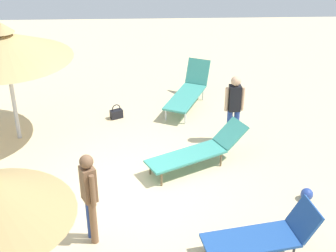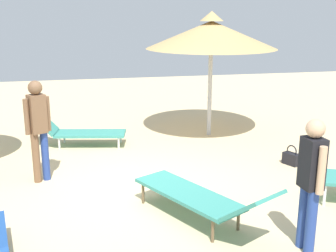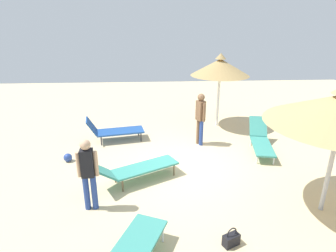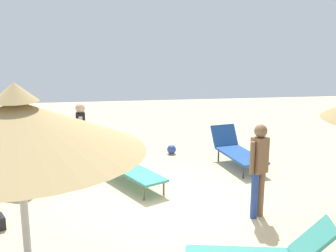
# 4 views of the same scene
# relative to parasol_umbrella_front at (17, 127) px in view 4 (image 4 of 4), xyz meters

# --- Properties ---
(ground) EXTENTS (24.00, 24.00, 0.10)m
(ground) POSITION_rel_parasol_umbrella_front_xyz_m (2.19, 2.79, -2.40)
(ground) COLOR beige
(parasol_umbrella_front) EXTENTS (2.98, 2.98, 2.87)m
(parasol_umbrella_front) POSITION_rel_parasol_umbrella_front_xyz_m (0.00, 0.00, 0.00)
(parasol_umbrella_front) COLOR #B2B2B7
(parasol_umbrella_front) RESTS_ON ground
(lounge_chair_far_right) EXTENTS (1.04, 2.02, 0.88)m
(lounge_chair_far_right) POSITION_rel_parasol_umbrella_front_xyz_m (4.16, 5.10, -1.95)
(lounge_chair_far_right) COLOR #1E478C
(lounge_chair_far_right) RESTS_ON ground
(lounge_chair_near_right) EXTENTS (1.61, 2.35, 0.82)m
(lounge_chair_near_right) POSITION_rel_parasol_umbrella_front_xyz_m (1.40, 4.23, -1.95)
(lounge_chair_near_right) COLOR teal
(lounge_chair_near_right) RESTS_ON ground
(person_standing_edge) EXTENTS (0.24, 0.46, 1.68)m
(person_standing_edge) POSITION_rel_parasol_umbrella_front_xyz_m (0.34, 5.13, -1.39)
(person_standing_edge) COLOR navy
(person_standing_edge) RESTS_ON ground
(person_standing_near_left) EXTENTS (0.41, 0.32, 1.77)m
(person_standing_near_left) POSITION_rel_parasol_umbrella_front_xyz_m (3.70, 2.15, -1.34)
(person_standing_near_left) COLOR brown
(person_standing_near_left) RESTS_ON ground
(beach_ball) EXTENTS (0.25, 0.25, 0.25)m
(beach_ball) POSITION_rel_parasol_umbrella_front_xyz_m (2.68, 6.28, -2.23)
(beach_ball) COLOR navy
(beach_ball) RESTS_ON ground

